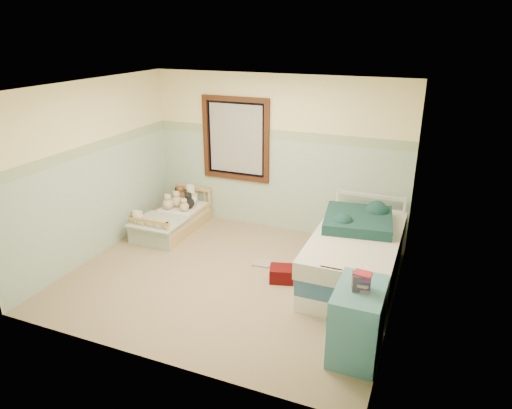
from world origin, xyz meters
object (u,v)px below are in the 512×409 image
at_px(toddler_bed_frame, 174,225).
at_px(plush_floor_tan, 154,237).
at_px(red_pillow, 282,274).
at_px(floor_book, 262,263).
at_px(plush_floor_cream, 139,226).
at_px(dresser, 358,321).
at_px(twin_bed_frame, 354,272).

height_order(toddler_bed_frame, plush_floor_tan, plush_floor_tan).
distance_m(red_pillow, floor_book, 0.52).
height_order(plush_floor_tan, red_pillow, plush_floor_tan).
relative_size(toddler_bed_frame, plush_floor_cream, 4.93).
relative_size(plush_floor_tan, floor_book, 0.88).
height_order(plush_floor_cream, plush_floor_tan, plush_floor_cream).
relative_size(dresser, floor_book, 2.95).
xyz_separation_m(plush_floor_tan, floor_book, (1.78, 0.02, -0.10)).
distance_m(plush_floor_cream, twin_bed_frame, 3.50).
xyz_separation_m(dresser, floor_book, (-1.59, 1.40, -0.37)).
xyz_separation_m(plush_floor_tan, dresser, (3.37, -1.38, 0.27)).
height_order(toddler_bed_frame, twin_bed_frame, twin_bed_frame).
bearing_deg(toddler_bed_frame, twin_bed_frame, -8.92).
relative_size(toddler_bed_frame, floor_book, 5.42).
distance_m(plush_floor_cream, floor_book, 2.23).
xyz_separation_m(red_pillow, floor_book, (-0.40, 0.32, -0.09)).
bearing_deg(twin_bed_frame, floor_book, -176.50).
xyz_separation_m(toddler_bed_frame, twin_bed_frame, (3.07, -0.48, 0.02)).
height_order(toddler_bed_frame, dresser, dresser).
height_order(plush_floor_cream, red_pillow, plush_floor_cream).
relative_size(plush_floor_cream, red_pillow, 0.91).
distance_m(plush_floor_tan, dresser, 3.65).
relative_size(plush_floor_tan, twin_bed_frame, 0.11).
distance_m(plush_floor_tan, twin_bed_frame, 3.07).
bearing_deg(plush_floor_tan, red_pillow, -7.68).
bearing_deg(toddler_bed_frame, dresser, -30.14).
xyz_separation_m(plush_floor_cream, twin_bed_frame, (3.50, -0.11, -0.03)).
bearing_deg(twin_bed_frame, red_pillow, -155.84).
relative_size(toddler_bed_frame, red_pillow, 4.49).
height_order(toddler_bed_frame, floor_book, toddler_bed_frame).
bearing_deg(plush_floor_cream, red_pillow, -10.92).
distance_m(toddler_bed_frame, floor_book, 1.87).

